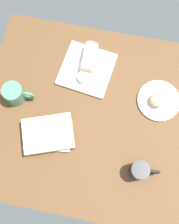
{
  "coord_description": "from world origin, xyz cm",
  "views": [
    {
      "loc": [
        -1.45,
        33.26,
        131.14
      ],
      "look_at": [
        5.27,
        -0.72,
        7.0
      ],
      "focal_mm": 45.86,
      "sensor_mm": 36.0,
      "label": 1
    }
  ],
  "objects": [
    {
      "name": "breakfast_wrap",
      "position": [
        10.51,
        -26.18,
        8.91
      ],
      "size": [
        6.85,
        13.92,
        6.62
      ],
      "primitive_type": "cylinder",
      "rotation": [
        1.57,
        0.0,
        3.16
      ],
      "color": "beige",
      "rests_on": "square_plate"
    },
    {
      "name": "sauce_cup",
      "position": [
        11.15,
        -16.6,
        7.04
      ],
      "size": [
        5.84,
        5.84,
        2.69
      ],
      "color": "silver",
      "rests_on": "square_plate"
    },
    {
      "name": "scone_pastry",
      "position": [
        -23.87,
        -11.95,
        7.75
      ],
      "size": [
        9.97,
        9.93,
        4.69
      ],
      "primitive_type": "ellipsoid",
      "rotation": [
        0.0,
        0.0,
        3.88
      ],
      "color": "tan",
      "rests_on": "round_plate"
    },
    {
      "name": "book_stack",
      "position": [
        21.26,
        12.85,
        6.73
      ],
      "size": [
        26.08,
        22.44,
        5.25
      ],
      "color": "beige",
      "rests_on": "dining_table"
    },
    {
      "name": "coffee_mug",
      "position": [
        -20.69,
        20.83,
        9.01
      ],
      "size": [
        12.89,
        7.71,
        9.82
      ],
      "color": "#262628",
      "rests_on": "dining_table"
    },
    {
      "name": "square_plate",
      "position": [
        10.79,
        -21.92,
        4.8
      ],
      "size": [
        26.69,
        26.69,
        1.6
      ],
      "primitive_type": "cube",
      "rotation": [
        0.0,
        0.0,
        -0.14
      ],
      "color": "white",
      "rests_on": "dining_table"
    },
    {
      "name": "dining_table",
      "position": [
        0.0,
        0.0,
        2.0
      ],
      "size": [
        110.0,
        90.0,
        4.0
      ],
      "primitive_type": "cube",
      "color": "brown",
      "rests_on": "ground"
    },
    {
      "name": "second_mug",
      "position": [
        39.95,
        -2.09,
        8.84
      ],
      "size": [
        14.11,
        9.09,
        9.47
      ],
      "color": "#4C8C6B",
      "rests_on": "dining_table"
    },
    {
      "name": "round_plate",
      "position": [
        -25.09,
        -12.97,
        4.7
      ],
      "size": [
        19.82,
        19.82,
        1.4
      ],
      "primitive_type": "cylinder",
      "color": "white",
      "rests_on": "dining_table"
    }
  ]
}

